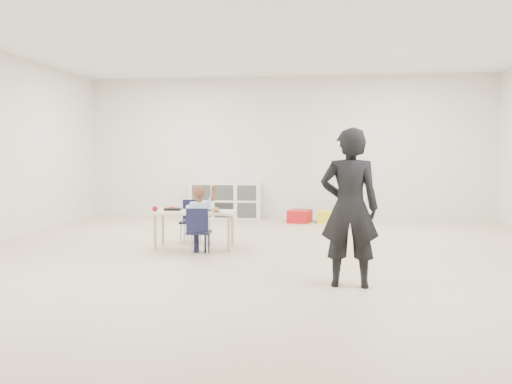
# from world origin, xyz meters

# --- Properties ---
(room) EXTENTS (9.00, 9.02, 2.80)m
(room) POSITION_xyz_m (0.00, 0.00, 1.40)
(room) COLOR beige
(room) RESTS_ON ground
(table) EXTENTS (1.14, 0.61, 0.51)m
(table) POSITION_xyz_m (-1.01, 0.89, 0.26)
(table) COLOR beige
(table) RESTS_ON ground
(chair_near) EXTENTS (0.31, 0.29, 0.61)m
(chair_near) POSITION_xyz_m (-0.83, 0.40, 0.30)
(chair_near) COLOR black
(chair_near) RESTS_ON ground
(chair_far) EXTENTS (0.31, 0.29, 0.61)m
(chair_far) POSITION_xyz_m (-1.19, 1.38, 0.30)
(chair_far) COLOR black
(chair_far) RESTS_ON ground
(child) EXTENTS (0.43, 0.43, 0.96)m
(child) POSITION_xyz_m (-0.83, 0.40, 0.48)
(child) COLOR #BADAFC
(child) RESTS_ON chair_near
(lunch_tray_near) EXTENTS (0.23, 0.17, 0.03)m
(lunch_tray_near) POSITION_xyz_m (-0.90, 0.97, 0.52)
(lunch_tray_near) COLOR black
(lunch_tray_near) RESTS_ON table
(lunch_tray_far) EXTENTS (0.23, 0.17, 0.03)m
(lunch_tray_far) POSITION_xyz_m (-1.33, 0.96, 0.52)
(lunch_tray_far) COLOR black
(lunch_tray_far) RESTS_ON table
(milk_carton) EXTENTS (0.07, 0.07, 0.10)m
(milk_carton) POSITION_xyz_m (-0.95, 0.76, 0.56)
(milk_carton) COLOR white
(milk_carton) RESTS_ON table
(bread_roll) EXTENTS (0.09, 0.09, 0.07)m
(bread_roll) POSITION_xyz_m (-0.69, 0.80, 0.54)
(bread_roll) COLOR #B48B4A
(bread_roll) RESTS_ON table
(apple_near) EXTENTS (0.07, 0.07, 0.07)m
(apple_near) POSITION_xyz_m (-1.11, 0.97, 0.54)
(apple_near) COLOR maroon
(apple_near) RESTS_ON table
(apple_far) EXTENTS (0.07, 0.07, 0.07)m
(apple_far) POSITION_xyz_m (-1.54, 0.81, 0.54)
(apple_far) COLOR maroon
(apple_far) RESTS_ON table
(cubby_shelf) EXTENTS (1.40, 0.40, 0.70)m
(cubby_shelf) POSITION_xyz_m (-1.20, 4.28, 0.35)
(cubby_shelf) COLOR white
(cubby_shelf) RESTS_ON ground
(adult) EXTENTS (0.57, 0.39, 1.54)m
(adult) POSITION_xyz_m (0.98, -1.00, 0.77)
(adult) COLOR black
(adult) RESTS_ON ground
(bin_red) EXTENTS (0.47, 0.55, 0.23)m
(bin_red) POSITION_xyz_m (0.30, 3.80, 0.12)
(bin_red) COLOR #B71216
(bin_red) RESTS_ON ground
(bin_yellow) EXTENTS (0.37, 0.46, 0.21)m
(bin_yellow) POSITION_xyz_m (0.80, 3.87, 0.11)
(bin_yellow) COLOR yellow
(bin_yellow) RESTS_ON ground
(bin_blue) EXTENTS (0.41, 0.48, 0.21)m
(bin_blue) POSITION_xyz_m (0.99, 3.98, 0.11)
(bin_blue) COLOR #162BA6
(bin_blue) RESTS_ON ground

